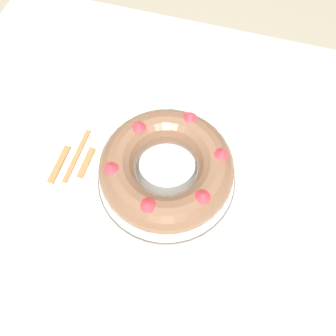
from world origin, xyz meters
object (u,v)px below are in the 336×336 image
Objects in this scene: fork at (84,140)px; bundt_cake at (168,168)px; serving_dish at (168,178)px; serving_knife at (68,148)px; side_bowl at (194,87)px; cake_knife at (92,150)px.

bundt_cake is at bearing -7.01° from fork.
serving_dish reaches higher than serving_knife.
bundt_cake is 0.28m from serving_knife.
serving_dish is 0.06m from bundt_cake.
side_bowl is at bearing 91.68° from serving_dish.
serving_dish is at bearing -7.01° from fork.
cake_knife is 0.33m from side_bowl.
serving_dish is 2.75× the size of side_bowl.
serving_dish is 1.14× the size of bundt_cake.
cake_knife is at bearing -29.85° from fork.
fork is at bearing 169.23° from serving_dish.
fork is (-0.24, 0.05, -0.06)m from bundt_cake.
fork is 0.34m from side_bowl.
side_bowl reaches higher than cake_knife.
fork is at bearing 43.21° from serving_knife.
cake_knife is at bearing 173.14° from bundt_cake.
serving_knife is 0.38m from side_bowl.
bundt_cake is at bearing -88.31° from side_bowl.
bundt_cake is (0.00, 0.00, 0.06)m from serving_dish.
bundt_cake is at bearing -5.07° from serving_knife.
cake_knife is (-0.21, 0.03, -0.06)m from bundt_cake.
serving_knife is at bearing -163.67° from cake_knife.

